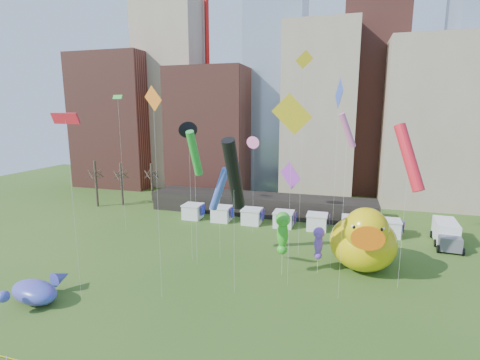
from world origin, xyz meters
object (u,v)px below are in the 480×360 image
(big_duck, at_px, (364,240))
(box_truck, at_px, (446,233))
(small_duck, at_px, (381,249))
(whale_inflatable, at_px, (36,291))
(seahorse_purple, at_px, (319,240))
(seahorse_green, at_px, (282,230))

(big_duck, xyz_separation_m, box_truck, (10.88, 11.26, -1.96))
(big_duck, bearing_deg, small_duck, 56.64)
(big_duck, xyz_separation_m, whale_inflatable, (-29.19, -15.68, -2.45))
(seahorse_purple, bearing_deg, whale_inflatable, -154.07)
(big_duck, height_order, seahorse_purple, big_duck)
(big_duck, xyz_separation_m, seahorse_purple, (-4.68, -2.28, 0.24))
(box_truck, bearing_deg, whale_inflatable, -142.21)
(seahorse_green, distance_m, whale_inflatable, 24.30)
(seahorse_green, height_order, box_truck, seahorse_green)
(small_duck, distance_m, seahorse_green, 13.47)
(seahorse_purple, relative_size, whale_inflatable, 0.77)
(seahorse_green, relative_size, whale_inflatable, 1.04)
(small_duck, relative_size, seahorse_green, 0.55)
(seahorse_purple, relative_size, box_truck, 0.72)
(seahorse_purple, bearing_deg, big_duck, 23.24)
(whale_inflatable, distance_m, box_truck, 48.28)
(seahorse_purple, xyz_separation_m, whale_inflatable, (-24.51, -13.40, -2.69))
(big_duck, xyz_separation_m, small_duck, (2.21, 3.55, -2.22))
(small_duck, distance_m, box_truck, 11.60)
(small_duck, distance_m, seahorse_purple, 9.35)
(big_duck, relative_size, seahorse_purple, 1.90)
(seahorse_green, bearing_deg, box_truck, 23.44)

